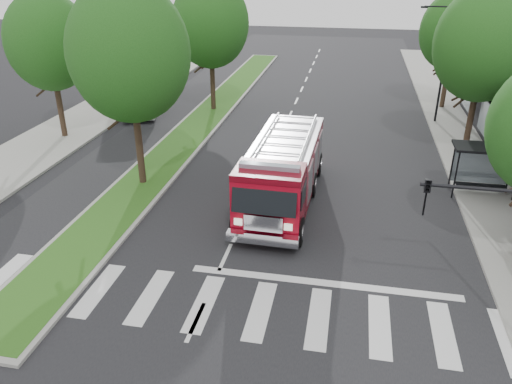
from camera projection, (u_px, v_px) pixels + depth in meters
ground at (225, 257)px, 20.10m from camera, size 140.00×140.00×0.00m
sidewalk_right at (497, 180)px, 26.75m from camera, size 5.00×80.00×0.15m
sidewalk_left at (41, 146)px, 31.42m from camera, size 5.00×80.00×0.15m
median at (206, 117)px, 37.03m from camera, size 3.00×50.00×0.15m
bus_shelter at (486, 157)px, 24.49m from camera, size 3.20×1.60×2.61m
tree_right_mid at (485, 44)px, 27.69m from camera, size 5.60×5.60×9.72m
tree_right_far at (454, 32)px, 36.82m from camera, size 5.00×5.00×8.73m
tree_median_near at (129, 53)px, 23.49m from camera, size 5.80×5.80×10.16m
tree_median_far at (210, 23)px, 36.02m from camera, size 5.60×5.60×9.72m
tree_left_mid at (49, 42)px, 30.47m from camera, size 5.20×5.20×9.16m
streetlight_right_far at (442, 60)px, 34.07m from camera, size 2.11×0.20×8.00m
fire_engine at (283, 172)px, 23.85m from camera, size 3.22×9.85×3.39m
city_bus at (140, 89)px, 39.26m from camera, size 5.82×10.19×2.79m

